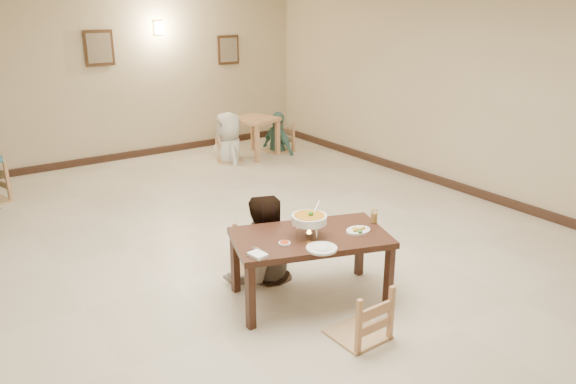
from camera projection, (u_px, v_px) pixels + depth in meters
floor at (245, 262)px, 6.29m from camera, size 10.00×10.00×0.00m
wall_back at (96, 78)px, 9.68m from camera, size 10.00×0.00×10.00m
wall_right at (486, 95)px, 7.95m from camera, size 0.00×10.00×10.00m
baseboard_back at (105, 159)px, 10.13m from camera, size 8.00×0.06×0.12m
baseboard_right at (474, 192)px, 8.40m from camera, size 0.06×10.00×0.12m
picture_b at (99, 48)px, 9.54m from camera, size 0.50×0.04×0.60m
picture_c at (228, 50)px, 10.93m from camera, size 0.45×0.04×0.55m
wall_sconce at (159, 28)px, 10.03m from camera, size 0.16×0.05×0.22m
main_table at (310, 243)px, 5.33m from camera, size 1.64×1.24×0.68m
chair_far at (258, 231)px, 5.89m from camera, size 0.46×0.46×0.98m
chair_near at (359, 287)px, 4.76m from camera, size 0.45×0.45×0.96m
main_diner at (260, 196)px, 5.70m from camera, size 0.88×0.69×1.80m
curry_warmer at (309, 219)px, 5.21m from camera, size 0.37×0.33×0.30m
rice_plate_far at (305, 222)px, 5.58m from camera, size 0.28×0.28×0.06m
rice_plate_near at (322, 248)px, 4.99m from camera, size 0.28×0.28×0.06m
fried_plate at (358, 230)px, 5.37m from camera, size 0.25×0.25×0.05m
chili_dish at (284, 243)px, 5.10m from camera, size 0.11×0.11×0.02m
napkin_cutlery at (258, 255)px, 4.86m from camera, size 0.16×0.25×0.03m
drink_glass at (374, 217)px, 5.57m from camera, size 0.07×0.07×0.13m
bg_table_right at (255, 125)px, 10.35m from camera, size 0.91×0.91×0.72m
bg_chair_rl at (228, 135)px, 10.09m from camera, size 0.44×0.44×0.94m
bg_chair_rr at (278, 125)px, 10.71m from camera, size 0.48×0.48×1.02m
bg_diner_c at (228, 112)px, 9.96m from camera, size 0.72×0.96×1.77m
bg_diner_d at (278, 112)px, 10.62m from camera, size 0.43×0.91×1.52m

